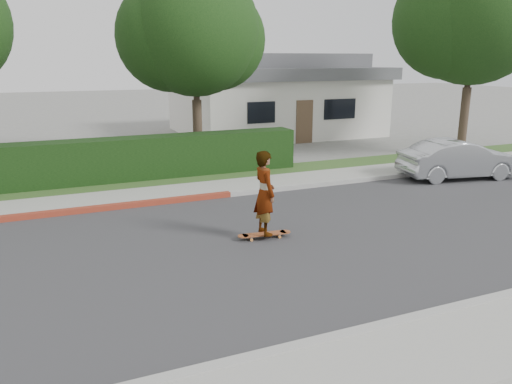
% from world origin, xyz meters
% --- Properties ---
extents(ground, '(120.00, 120.00, 0.00)m').
position_xyz_m(ground, '(0.00, 0.00, 0.00)').
color(ground, slate).
rests_on(ground, ground).
extents(road, '(60.00, 8.00, 0.01)m').
position_xyz_m(road, '(0.00, 0.00, 0.01)').
color(road, '#2D2D30').
rests_on(road, ground).
extents(curb_near, '(60.00, 0.20, 0.15)m').
position_xyz_m(curb_near, '(0.00, -4.10, 0.07)').
color(curb_near, '#9E9E99').
rests_on(curb_near, ground).
extents(sidewalk_near, '(60.00, 1.60, 0.12)m').
position_xyz_m(sidewalk_near, '(0.00, -5.00, 0.06)').
color(sidewalk_near, gray).
rests_on(sidewalk_near, ground).
extents(curb_far, '(60.00, 0.20, 0.15)m').
position_xyz_m(curb_far, '(0.00, 4.10, 0.07)').
color(curb_far, '#9E9E99').
rests_on(curb_far, ground).
extents(curb_red_section, '(12.00, 0.21, 0.15)m').
position_xyz_m(curb_red_section, '(-5.00, 4.10, 0.08)').
color(curb_red_section, maroon).
rests_on(curb_red_section, ground).
extents(sidewalk_far, '(60.00, 1.60, 0.12)m').
position_xyz_m(sidewalk_far, '(0.00, 5.00, 0.06)').
color(sidewalk_far, gray).
rests_on(sidewalk_far, ground).
extents(planting_strip, '(60.00, 1.60, 0.10)m').
position_xyz_m(planting_strip, '(0.00, 6.60, 0.05)').
color(planting_strip, '#2D4C1E').
rests_on(planting_strip, ground).
extents(hedge, '(15.00, 1.00, 1.50)m').
position_xyz_m(hedge, '(-3.00, 7.20, 0.75)').
color(hedge, black).
rests_on(hedge, ground).
extents(tree_center, '(5.66, 4.84, 7.44)m').
position_xyz_m(tree_center, '(1.49, 9.19, 4.90)').
color(tree_center, '#33261C').
rests_on(tree_center, ground).
extents(tree_right, '(6.32, 5.60, 8.56)m').
position_xyz_m(tree_right, '(12.49, 6.69, 5.63)').
color(tree_right, '#33261C').
rests_on(tree_right, ground).
extents(house, '(10.60, 8.60, 4.30)m').
position_xyz_m(house, '(8.00, 16.00, 2.10)').
color(house, beige).
rests_on(house, ground).
extents(skateboard, '(1.29, 0.39, 0.12)m').
position_xyz_m(skateboard, '(0.49, 0.34, 0.11)').
color(skateboard, orange).
rests_on(skateboard, ground).
extents(skateboarder, '(0.48, 0.72, 1.94)m').
position_xyz_m(skateboarder, '(0.49, 0.34, 1.10)').
color(skateboarder, white).
rests_on(skateboarder, skateboard).
extents(car_silver, '(4.30, 2.16, 1.35)m').
position_xyz_m(car_silver, '(9.15, 3.23, 0.68)').
color(car_silver, '#B1B5B9').
rests_on(car_silver, ground).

